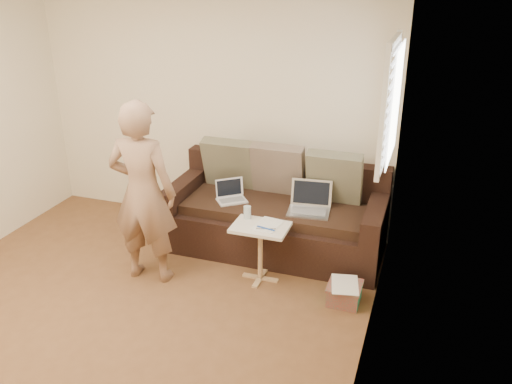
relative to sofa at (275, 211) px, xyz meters
The scene contains 16 objects.
floor 2.03m from the sofa, 116.44° to the right, with size 4.50×4.50×0.00m, color brown.
wall_back 1.33m from the sofa, 151.71° to the left, with size 4.00×4.00×0.00m, color beige.
wall_right 2.27m from the sofa, 57.81° to the right, with size 4.50×4.50×0.00m, color beige.
window_blinds 1.69m from the sofa, 14.45° to the right, with size 0.12×0.88×1.08m, color white, non-canonical shape.
sofa is the anchor object (origin of this frame).
pillow_left 0.74m from the sofa, 157.89° to the left, with size 0.55×0.14×0.55m, color #5F5B46, non-canonical shape.
pillow_mid 0.44m from the sofa, 101.66° to the left, with size 0.55×0.14×0.55m, color brown, non-canonical shape.
pillow_right 0.69m from the sofa, 19.98° to the left, with size 0.55×0.14×0.55m, color #5F5B46, non-canonical shape.
laptop_silver 0.40m from the sofa, 18.61° to the right, with size 0.40×0.29×0.27m, color #B7BABC, non-canonical shape.
laptop_white 0.46m from the sofa, 165.53° to the right, with size 0.29×0.21×0.21m, color white, non-canonical shape.
person 1.40m from the sofa, 137.00° to the right, with size 0.63×0.43×1.73m, color #845F48.
side_table 0.64m from the sofa, 85.85° to the right, with size 0.51×0.36×0.56m, color silver, non-canonical shape.
drinking_glass 0.56m from the sofa, 103.31° to the right, with size 0.07×0.07×0.12m, color silver, non-canonical shape.
scissors 0.70m from the sofa, 80.37° to the right, with size 0.18×0.10×0.02m, color silver, non-canonical shape.
paper_on_table 0.61m from the sofa, 80.04° to the right, with size 0.21×0.30×0.00m, color white, non-canonical shape.
striped_box 1.19m from the sofa, 40.80° to the right, with size 0.29×0.29×0.19m, color red, non-canonical shape.
Camera 1 is at (2.31, -3.02, 2.78)m, focal length 37.86 mm.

